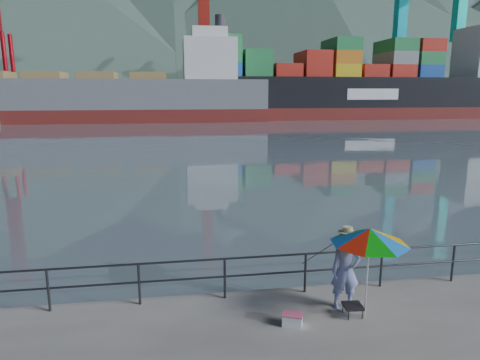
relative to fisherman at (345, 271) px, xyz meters
The scene contains 13 objects.
harbor_water 129.20m from the fisherman, 90.73° to the left, with size 500.00×280.00×0.00m, color slate.
far_dock 92.56m from the fisherman, 84.83° to the left, with size 200.00×40.00×0.40m, color #514F4C.
guardrail 1.91m from the fisherman, 151.91° to the left, with size 22.00×0.06×1.03m.
mountains 213.08m from the fisherman, 79.82° to the left, with size 600.00×332.80×80.00m.
port_cranes 89.49m from the fisherman, 70.57° to the left, with size 116.00×28.00×38.40m.
container_stacks 98.69m from the fisherman, 71.07° to the left, with size 58.00×8.40×7.80m.
fisherman is the anchor object (origin of this frame).
beach_umbrella 1.12m from the fisherman, 58.75° to the right, with size 2.03×2.03×2.05m.
folding_stool 0.86m from the fisherman, 84.90° to the right, with size 0.44×0.44×0.27m.
cooler_bag 1.69m from the fisherman, 157.57° to the right, with size 0.41×0.28×0.24m, color white.
fishing_rod 1.44m from the fisherman, 104.77° to the left, with size 0.02×0.02×2.15m, color black.
bulk_carrier 70.49m from the fisherman, 99.91° to the left, with size 53.80×9.31×14.50m.
container_ship 80.82m from the fisherman, 64.40° to the left, with size 67.04×11.17×18.10m.
Camera 1 is at (-2.14, -7.77, 4.87)m, focal length 32.00 mm.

